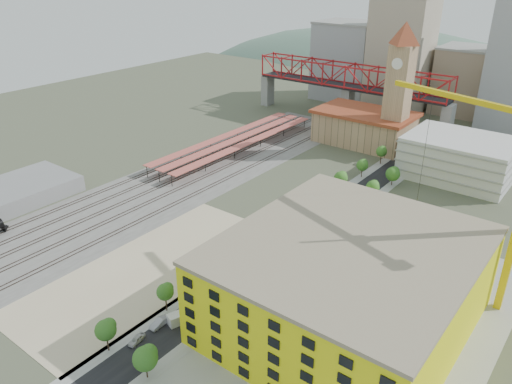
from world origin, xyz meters
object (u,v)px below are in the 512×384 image
Objects in this scene: construction_building at (348,284)px; site_trailer_b at (225,287)px; site_trailer_a at (188,314)px; clock_tower at (400,77)px; car_0 at (137,340)px; site_trailer_c at (246,272)px; site_trailer_d at (273,252)px.

site_trailer_b is (-26.00, -7.36, -8.05)m from construction_building.
site_trailer_a is (-26.00, -19.14, -8.23)m from construction_building.
site_trailer_a is (8.00, -119.14, -27.51)m from clock_tower.
car_0 is (-3.00, -22.91, -0.69)m from site_trailer_b.
site_trailer_a is 0.89× the size of site_trailer_c.
construction_building is 33.32m from site_trailer_a.
clock_tower is at bearing 106.69° from site_trailer_c.
site_trailer_c is at bearing 76.19° from car_0.
clock_tower reaches higher than car_0.
site_trailer_c is (8.00, -99.89, -27.37)m from clock_tower.
construction_building is at bearing 54.89° from site_trailer_a.
clock_tower is 5.22× the size of site_trailer_b.
clock_tower is at bearing 86.41° from site_trailer_b.
site_trailer_d is at bearing 102.11° from site_trailer_c.
car_0 is at bearing -83.53° from site_trailer_c.
site_trailer_c is (0.00, 19.25, 0.15)m from site_trailer_a.
clock_tower is 122.53m from site_trailer_a.
clock_tower is at bearing 108.78° from construction_building.
clock_tower is 6.01× the size of site_trailer_a.
car_0 is (-3.00, -30.38, -0.66)m from site_trailer_c.
construction_building is 5.45× the size of site_trailer_d.
site_trailer_d is (-26.00, 11.01, -8.14)m from construction_building.
site_trailer_a is 0.93× the size of site_trailer_d.
site_trailer_d reaches higher than site_trailer_a.
site_trailer_c is 1.05× the size of site_trailer_d.
construction_building reaches higher than site_trailer_d.
car_0 is at bearing -86.56° from site_trailer_a.
car_0 is at bearing -105.31° from site_trailer_b.
clock_tower reaches higher than site_trailer_d.
clock_tower is 111.07m from site_trailer_b.
site_trailer_d is (8.00, -88.98, -27.43)m from clock_tower.
construction_building is at bearing 38.06° from car_0.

